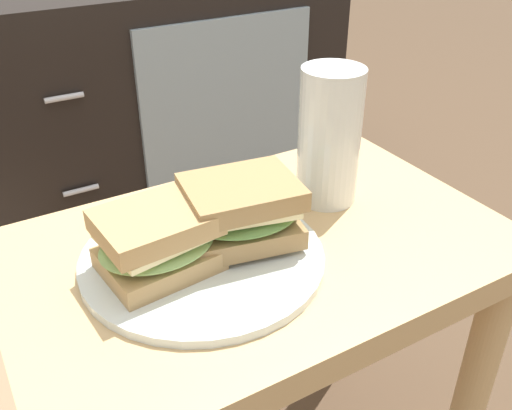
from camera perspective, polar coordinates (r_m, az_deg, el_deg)
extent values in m
cube|color=tan|center=(0.65, 0.43, -4.96)|extent=(0.56, 0.36, 0.04)
cylinder|color=tan|center=(0.86, 20.69, -17.22)|extent=(0.04, 0.04, 0.43)
cylinder|color=tan|center=(0.86, -20.00, -17.15)|extent=(0.04, 0.04, 0.43)
cylinder|color=tan|center=(1.00, 8.30, -7.17)|extent=(0.04, 0.04, 0.43)
cube|color=black|center=(1.58, -10.59, 10.74)|extent=(0.96, 0.44, 0.58)
cube|color=#8C9EA8|center=(1.42, -2.75, 9.48)|extent=(0.45, 0.01, 0.44)
cylinder|color=silver|center=(1.27, -18.57, 10.11)|extent=(0.08, 0.01, 0.01)
cylinder|color=silver|center=(1.35, -17.04, 1.41)|extent=(0.08, 0.01, 0.01)
cylinder|color=silver|center=(0.61, -5.34, -5.22)|extent=(0.26, 0.26, 0.01)
cube|color=tan|center=(0.59, -9.58, -5.34)|extent=(0.12, 0.10, 0.02)
ellipsoid|color=#8CB260|center=(0.58, -9.75, -3.82)|extent=(0.13, 0.11, 0.02)
cube|color=beige|center=(0.57, -9.84, -2.92)|extent=(0.11, 0.10, 0.01)
cube|color=tan|center=(0.56, -9.97, -1.73)|extent=(0.12, 0.10, 0.02)
cube|color=#9E7A4C|center=(0.62, -1.47, -2.22)|extent=(0.13, 0.11, 0.02)
ellipsoid|color=#608C42|center=(0.61, -1.50, -0.72)|extent=(0.14, 0.12, 0.02)
cube|color=beige|center=(0.60, -1.51, 0.17)|extent=(0.12, 0.11, 0.01)
cube|color=#9E7A4C|center=(0.59, -1.53, 1.33)|extent=(0.13, 0.11, 0.02)
cylinder|color=silver|center=(0.69, 7.32, 6.77)|extent=(0.08, 0.08, 0.17)
cylinder|color=#B26014|center=(0.70, 7.24, 5.78)|extent=(0.07, 0.07, 0.13)
cylinder|color=white|center=(0.67, 7.66, 11.37)|extent=(0.07, 0.07, 0.01)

